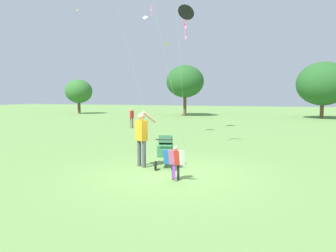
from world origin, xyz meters
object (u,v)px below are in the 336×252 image
object	(u,v)px
kite_green_novelty	(185,18)
person_red_shirt	(131,116)
stroller	(165,148)
kite_adult_black	(186,14)
child_with_butterfly_kite	(175,160)
person_adult_flyer	(142,134)

from	to	relation	value
kite_green_novelty	person_red_shirt	xyz separation A→B (m)	(-4.07, 0.70, -6.22)
stroller	kite_adult_black	world-z (taller)	kite_adult_black
stroller	kite_adult_black	distance (m)	6.38
kite_adult_black	person_red_shirt	xyz separation A→B (m)	(-5.82, 6.85, -4.89)
kite_green_novelty	person_red_shirt	size ratio (longest dim) A/B	5.63
child_with_butterfly_kite	kite_adult_black	world-z (taller)	kite_adult_black
stroller	person_red_shirt	bearing A→B (deg)	120.25
child_with_butterfly_kite	kite_green_novelty	distance (m)	13.36
person_adult_flyer	stroller	world-z (taller)	person_adult_flyer
child_with_butterfly_kite	stroller	xyz separation A→B (m)	(-0.75, 1.35, 0.04)
kite_adult_black	kite_green_novelty	distance (m)	6.53
person_red_shirt	kite_green_novelty	bearing A→B (deg)	-9.72
person_adult_flyer	kite_green_novelty	bearing A→B (deg)	97.87
child_with_butterfly_kite	kite_green_novelty	size ratio (longest dim) A/B	0.12
child_with_butterfly_kite	person_red_shirt	distance (m)	13.89
person_adult_flyer	kite_adult_black	distance (m)	6.13
person_adult_flyer	kite_green_novelty	size ratio (longest dim) A/B	0.23
child_with_butterfly_kite	kite_adult_black	distance (m)	7.38
child_with_butterfly_kite	kite_adult_black	size ratio (longest dim) A/B	0.15
person_adult_flyer	kite_adult_black	xyz separation A→B (m)	(0.34, 3.97, 4.67)
kite_green_novelty	person_red_shirt	distance (m)	7.47
person_adult_flyer	person_red_shirt	world-z (taller)	person_adult_flyer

